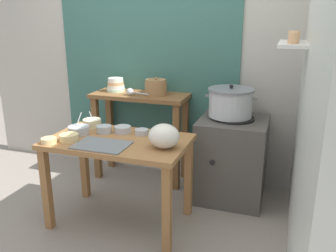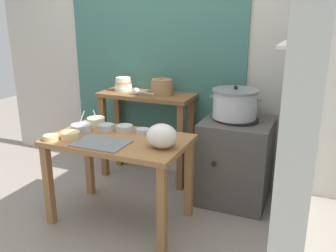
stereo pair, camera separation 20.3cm
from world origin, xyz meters
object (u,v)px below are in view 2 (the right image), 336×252
(stove_block, at_px, (236,160))
(prep_bowl_3, at_px, (71,135))
(prep_table, at_px, (119,151))
(ladle, at_px, (137,91))
(prep_bowl_7, at_px, (51,137))
(prep_bowl_4, at_px, (106,128))
(prep_bowl_6, at_px, (96,121))
(prep_bowl_1, at_px, (125,128))
(prep_bowl_2, at_px, (163,133))
(steamer_pot, at_px, (235,103))
(clay_pot, at_px, (162,87))
(plastic_bag, at_px, (162,136))
(serving_tray, at_px, (101,143))
(bowl_stack_enamel, at_px, (123,85))
(back_shelf_table, at_px, (147,115))
(prep_bowl_5, at_px, (143,131))
(prep_bowl_0, at_px, (82,128))

(stove_block, bearing_deg, prep_bowl_3, -142.26)
(prep_table, bearing_deg, ladle, 106.50)
(prep_table, xyz_separation_m, prep_bowl_7, (-0.45, -0.25, 0.13))
(stove_block, distance_m, prep_bowl_4, 1.20)
(prep_bowl_3, relative_size, prep_bowl_6, 0.93)
(prep_bowl_1, xyz_separation_m, prep_bowl_4, (-0.15, -0.05, 0.00))
(prep_bowl_2, bearing_deg, stove_block, 47.95)
(steamer_pot, distance_m, prep_bowl_3, 1.42)
(clay_pot, distance_m, plastic_bag, 1.00)
(serving_tray, bearing_deg, plastic_bag, 13.24)
(plastic_bag, height_order, prep_bowl_3, plastic_bag)
(prep_bowl_3, xyz_separation_m, prep_bowl_7, (-0.12, -0.09, -0.01))
(plastic_bag, distance_m, prep_bowl_4, 0.61)
(bowl_stack_enamel, bearing_deg, back_shelf_table, -5.63)
(stove_block, distance_m, bowl_stack_enamel, 1.37)
(bowl_stack_enamel, relative_size, serving_tray, 0.46)
(ladle, relative_size, prep_bowl_1, 1.91)
(ladle, relative_size, prep_bowl_4, 2.08)
(prep_bowl_3, height_order, prep_bowl_4, prep_bowl_4)
(prep_bowl_1, height_order, prep_bowl_3, prep_bowl_3)
(plastic_bag, distance_m, prep_bowl_2, 0.27)
(serving_tray, distance_m, prep_bowl_5, 0.38)
(prep_bowl_2, distance_m, prep_bowl_7, 0.88)
(back_shelf_table, relative_size, plastic_bag, 4.14)
(prep_table, bearing_deg, steamer_pot, 44.22)
(back_shelf_table, xyz_separation_m, stove_block, (0.96, -0.13, -0.30))
(clay_pot, height_order, ladle, clay_pot)
(prep_bowl_2, xyz_separation_m, prep_bowl_6, (-0.67, 0.05, 0.01))
(prep_table, bearing_deg, prep_bowl_5, 51.17)
(prep_table, distance_m, prep_bowl_7, 0.53)
(stove_block, relative_size, prep_bowl_2, 4.71)
(steamer_pot, distance_m, prep_bowl_2, 0.73)
(clay_pot, bearing_deg, prep_bowl_3, -108.71)
(prep_bowl_0, bearing_deg, steamer_pot, 32.83)
(steamer_pot, bearing_deg, ladle, 179.07)
(prep_table, distance_m, prep_bowl_4, 0.25)
(clay_pot, xyz_separation_m, ladle, (-0.23, -0.09, -0.04))
(prep_bowl_7, bearing_deg, steamer_pot, 39.22)
(prep_bowl_4, bearing_deg, prep_bowl_7, -127.10)
(prep_bowl_0, bearing_deg, prep_bowl_5, 16.90)
(back_shelf_table, height_order, prep_bowl_2, back_shelf_table)
(prep_bowl_1, xyz_separation_m, prep_bowl_2, (0.34, 0.02, -0.01))
(steamer_pot, distance_m, ladle, 0.98)
(prep_bowl_6, bearing_deg, prep_bowl_7, -101.36)
(stove_block, xyz_separation_m, clay_pot, (-0.79, 0.13, 0.59))
(ladle, distance_m, prep_bowl_2, 0.80)
(back_shelf_table, xyz_separation_m, prep_bowl_1, (0.13, -0.68, 0.07))
(serving_tray, distance_m, prep_bowl_4, 0.31)
(clay_pot, relative_size, prep_bowl_4, 1.74)
(prep_bowl_4, bearing_deg, prep_bowl_3, -119.94)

